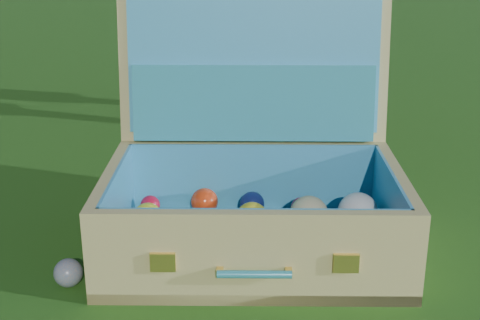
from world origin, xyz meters
The scene contains 3 objects.
ground centered at (0.00, 0.00, 0.00)m, with size 60.00×60.00×0.00m, color #215114.
stray_ball centered at (-0.44, -0.04, 0.03)m, with size 0.06×0.06×0.06m, color #3B689B.
suitcase centered at (0.02, 0.04, 0.19)m, with size 0.84×0.77×0.66m.
Camera 1 is at (-0.53, -1.36, 0.75)m, focal length 50.00 mm.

